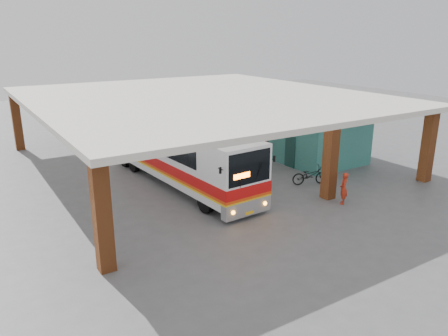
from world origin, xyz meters
TOP-DOWN VIEW (x-y plane):
  - ground at (0.00, 0.00)m, footprint 90.00×90.00m
  - brick_columns at (1.43, 5.00)m, footprint 20.10×21.60m
  - canopy_roof at (0.50, 6.50)m, footprint 21.00×23.00m
  - shop_building at (7.49, 4.00)m, footprint 5.20×8.20m
  - coach_bus at (-2.72, 3.32)m, footprint 3.58×13.20m
  - motorcycle at (3.70, -0.83)m, footprint 2.28×1.49m
  - pedestrian at (3.07, -4.01)m, footprint 0.72×0.71m
  - red_chair at (4.62, 5.82)m, footprint 0.55×0.55m

SIDE VIEW (x-z plane):
  - ground at x=0.00m, z-range 0.00..0.00m
  - red_chair at x=4.62m, z-range -0.03..0.82m
  - motorcycle at x=3.70m, z-range 0.00..1.13m
  - pedestrian at x=3.07m, z-range 0.00..1.68m
  - shop_building at x=7.49m, z-range 0.01..3.12m
  - coach_bus at x=-2.72m, z-range -0.01..3.79m
  - brick_columns at x=1.43m, z-range 0.00..4.35m
  - canopy_roof at x=0.50m, z-range 4.35..4.65m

